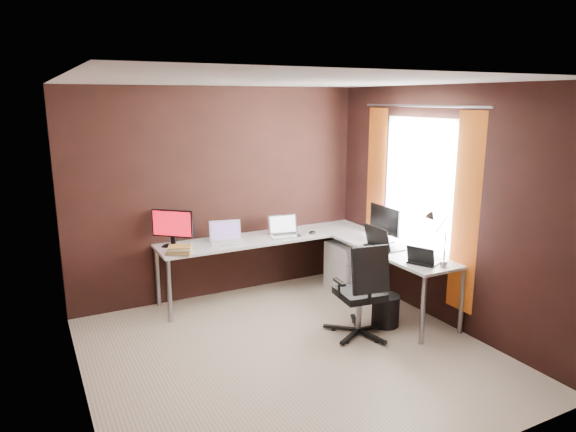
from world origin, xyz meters
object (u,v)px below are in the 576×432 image
object	(u,v)px
laptop_white	(226,238)
monitor_right	(385,222)
laptop_black_big	(382,244)
desk_lamp	(436,232)
wastebasket	(385,310)
laptop_black_small	(422,260)
book_stack	(180,250)
drawer_pedestal	(348,267)
office_chair	(361,308)
laptop_silver	(284,231)
monitor_left	(172,226)

from	to	relation	value
laptop_white	monitor_right	bearing A→B (deg)	-13.39
monitor_right	laptop_black_big	world-z (taller)	monitor_right
laptop_black_big	desk_lamp	distance (m)	0.78
desk_lamp	wastebasket	world-z (taller)	desk_lamp
laptop_black_small	book_stack	size ratio (longest dim) A/B	1.02
drawer_pedestal	office_chair	bearing A→B (deg)	-118.52
laptop_black_big	desk_lamp	bearing A→B (deg)	-173.41
laptop_black_small	desk_lamp	world-z (taller)	desk_lamp
monitor_right	book_stack	size ratio (longest dim) A/B	1.53
laptop_black_small	office_chair	size ratio (longest dim) A/B	0.35
wastebasket	laptop_silver	bearing A→B (deg)	110.68
drawer_pedestal	monitor_right	distance (m)	0.84
laptop_black_small	office_chair	distance (m)	0.79
monitor_left	laptop_silver	bearing A→B (deg)	33.91
drawer_pedestal	office_chair	distance (m)	1.28
drawer_pedestal	desk_lamp	bearing A→B (deg)	-87.89
wastebasket	laptop_black_small	bearing A→B (deg)	-52.54
laptop_white	drawer_pedestal	bearing A→B (deg)	0.45
monitor_right	desk_lamp	bearing A→B (deg)	173.75
book_stack	wastebasket	distance (m)	2.29
laptop_black_big	wastebasket	distance (m)	0.74
monitor_left	laptop_black_big	bearing A→B (deg)	10.89
laptop_white	wastebasket	xyz separation A→B (m)	(1.25, -1.40, -0.62)
laptop_white	desk_lamp	size ratio (longest dim) A/B	0.76
laptop_black_big	office_chair	distance (m)	0.86
drawer_pedestal	wastebasket	world-z (taller)	drawer_pedestal
book_stack	wastebasket	size ratio (longest dim) A/B	1.00
wastebasket	office_chair	bearing A→B (deg)	-169.53
laptop_white	book_stack	xyz separation A→B (m)	(-0.60, -0.20, -0.01)
drawer_pedestal	laptop_black_small	size ratio (longest dim) A/B	1.75
laptop_silver	wastebasket	size ratio (longest dim) A/B	1.20
laptop_white	office_chair	size ratio (longest dim) A/B	0.42
book_stack	office_chair	world-z (taller)	office_chair
laptop_black_big	book_stack	size ratio (longest dim) A/B	1.22
drawer_pedestal	wastebasket	bearing A→B (deg)	-102.76
monitor_right	laptop_white	world-z (taller)	monitor_right
drawer_pedestal	monitor_left	bearing A→B (deg)	167.47
laptop_black_big	desk_lamp	xyz separation A→B (m)	(0.10, -0.72, 0.29)
office_chair	desk_lamp	bearing A→B (deg)	-17.04
monitor_left	office_chair	distance (m)	2.26
laptop_white	office_chair	bearing A→B (deg)	-45.55
laptop_black_small	monitor_left	bearing A→B (deg)	23.45
laptop_white	laptop_black_small	bearing A→B (deg)	-35.37
book_stack	drawer_pedestal	bearing A→B (deg)	-4.11
drawer_pedestal	wastebasket	distance (m)	1.09
desk_lamp	book_stack	bearing A→B (deg)	161.17
book_stack	office_chair	bearing A→B (deg)	-40.65
drawer_pedestal	monitor_left	xyz separation A→B (m)	(-2.08, 0.46, 0.67)
laptop_white	wastebasket	bearing A→B (deg)	-34.69
laptop_silver	book_stack	world-z (taller)	laptop_silver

